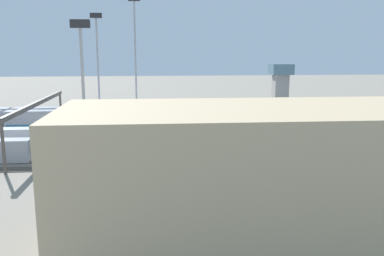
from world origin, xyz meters
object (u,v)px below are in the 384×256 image
train_on_track_2 (217,125)px  light_mast_1 (83,76)px  train_on_track_0 (165,116)px  signal_gantry (37,107)px  control_tower (280,85)px  train_on_track_6 (176,147)px  maintenance_shed (257,176)px  light_mast_2 (98,55)px  train_on_track_4 (208,134)px  train_on_track_1 (112,120)px  light_mast_0 (135,46)px

train_on_track_2 → light_mast_1: light_mast_1 is taller
train_on_track_0 → signal_gantry: bearing=34.5°
control_tower → train_on_track_6: bearing=55.0°
train_on_track_6 → maintenance_shed: size_ratio=2.49×
train_on_track_2 → train_on_track_0: bearing=-41.2°
train_on_track_6 → light_mast_2: (17.46, -33.36, 15.37)m
train_on_track_4 → light_mast_1: bearing=41.6°
train_on_track_1 → signal_gantry: signal_gantry is taller
maintenance_shed → light_mast_0: bearing=-77.1°
train_on_track_1 → maintenance_shed: 61.03m
light_mast_0 → light_mast_2: (9.19, -0.52, -2.13)m
train_on_track_6 → maintenance_shed: (-6.61, 32.37, 4.80)m
train_on_track_2 → train_on_track_4: bearing=72.7°
train_on_track_4 → control_tower: control_tower is taller
light_mast_1 → train_on_track_2: bearing=-130.1°
light_mast_1 → light_mast_2: (3.45, -41.98, 2.26)m
light_mast_1 → control_tower: (-46.28, -54.71, -6.66)m
light_mast_2 → maintenance_shed: size_ratio=0.71×
train_on_track_2 → light_mast_0: light_mast_0 is taller
train_on_track_1 → light_mast_0: bearing=-125.0°
signal_gantry → train_on_track_4: bearing=175.8°
light_mast_2 → light_mast_1: bearing=94.7°
train_on_track_6 → train_on_track_2: (-10.08, -20.00, 0.14)m
train_on_track_4 → train_on_track_1: (20.73, -15.00, 0.51)m
light_mast_2 → signal_gantry: 24.79m
light_mast_1 → signal_gantry: size_ratio=0.58×
signal_gantry → control_tower: 67.90m
train_on_track_6 → train_on_track_0: (1.32, -30.00, 0.60)m
train_on_track_1 → train_on_track_0: (-12.45, -5.00, 0.02)m
train_on_track_4 → light_mast_1: size_ratio=3.91×
train_on_track_6 → train_on_track_0: train_on_track_0 is taller
train_on_track_6 → signal_gantry: signal_gantry is taller
train_on_track_0 → light_mast_2: bearing=-11.8°
light_mast_0 → train_on_track_1: bearing=55.0°
signal_gantry → light_mast_0: bearing=-132.2°
control_tower → train_on_track_0: bearing=25.6°
train_on_track_2 → light_mast_1: size_ratio=0.43×
train_on_track_6 → train_on_track_1: bearing=-61.1°
train_on_track_4 → light_mast_2: 37.10m
train_on_track_0 → signal_gantry: size_ratio=3.00×
signal_gantry → maintenance_shed: size_ratio=1.04×
signal_gantry → control_tower: control_tower is taller
light_mast_0 → maintenance_shed: light_mast_0 is taller
maintenance_shed → train_on_track_1: bearing=-70.4°
light_mast_0 → light_mast_1: light_mast_0 is taller
train_on_track_2 → control_tower: (-22.19, -26.09, 6.31)m
train_on_track_4 → train_on_track_0: train_on_track_0 is taller
train_on_track_2 → light_mast_2: 34.20m
train_on_track_1 → light_mast_2: size_ratio=3.50×
train_on_track_1 → train_on_track_2: same height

